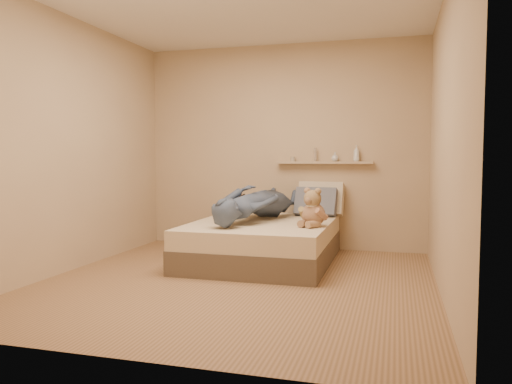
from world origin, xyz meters
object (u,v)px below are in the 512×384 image
(teddy_bear, at_px, (313,210))
(wall_shelf, at_px, (324,162))
(pillow_cream, at_px, (321,199))
(game_console, at_px, (227,213))
(dark_plush, at_px, (241,205))
(pillow_grey, at_px, (316,202))
(person, at_px, (255,203))
(bed, at_px, (263,242))

(teddy_bear, height_order, wall_shelf, wall_shelf)
(pillow_cream, bearing_deg, game_console, -118.24)
(game_console, distance_m, dark_plush, 1.26)
(dark_plush, xyz_separation_m, pillow_cream, (0.98, 0.15, 0.09))
(teddy_bear, bearing_deg, pillow_grey, 96.84)
(game_console, relative_size, person, 0.11)
(game_console, bearing_deg, dark_plush, 100.74)
(game_console, height_order, dark_plush, dark_plush)
(bed, xyz_separation_m, teddy_bear, (0.60, -0.24, 0.39))
(teddy_bear, relative_size, wall_shelf, 0.34)
(teddy_bear, relative_size, person, 0.24)
(teddy_bear, height_order, person, same)
(teddy_bear, distance_m, person, 0.79)
(bed, bearing_deg, game_console, -111.71)
(pillow_cream, distance_m, person, 0.98)
(wall_shelf, bearing_deg, teddy_bear, -87.72)
(teddy_bear, distance_m, wall_shelf, 1.25)
(pillow_grey, bearing_deg, teddy_bear, -83.16)
(game_console, bearing_deg, person, 80.95)
(person, bearing_deg, bed, 152.62)
(game_console, relative_size, pillow_grey, 0.37)
(pillow_cream, xyz_separation_m, pillow_grey, (-0.04, -0.14, -0.03))
(pillow_grey, bearing_deg, wall_shelf, 73.34)
(teddy_bear, distance_m, pillow_grey, 0.93)
(bed, height_order, dark_plush, dark_plush)
(dark_plush, distance_m, wall_shelf, 1.17)
(pillow_cream, bearing_deg, pillow_grey, -105.88)
(bed, distance_m, wall_shelf, 1.38)
(dark_plush, bearing_deg, pillow_grey, 0.84)
(game_console, relative_size, dark_plush, 0.72)
(wall_shelf, bearing_deg, dark_plush, -167.02)
(wall_shelf, bearing_deg, game_console, -117.74)
(pillow_cream, relative_size, wall_shelf, 0.46)
(pillow_cream, bearing_deg, teddy_bear, -86.17)
(bed, relative_size, dark_plush, 7.43)
(pillow_grey, bearing_deg, bed, -125.07)
(person, xyz_separation_m, wall_shelf, (0.67, 0.82, 0.45))
(pillow_cream, height_order, wall_shelf, wall_shelf)
(pillow_cream, relative_size, pillow_grey, 1.10)
(teddy_bear, relative_size, pillow_grey, 0.81)
(pillow_grey, distance_m, wall_shelf, 0.53)
(game_console, bearing_deg, pillow_grey, 60.52)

